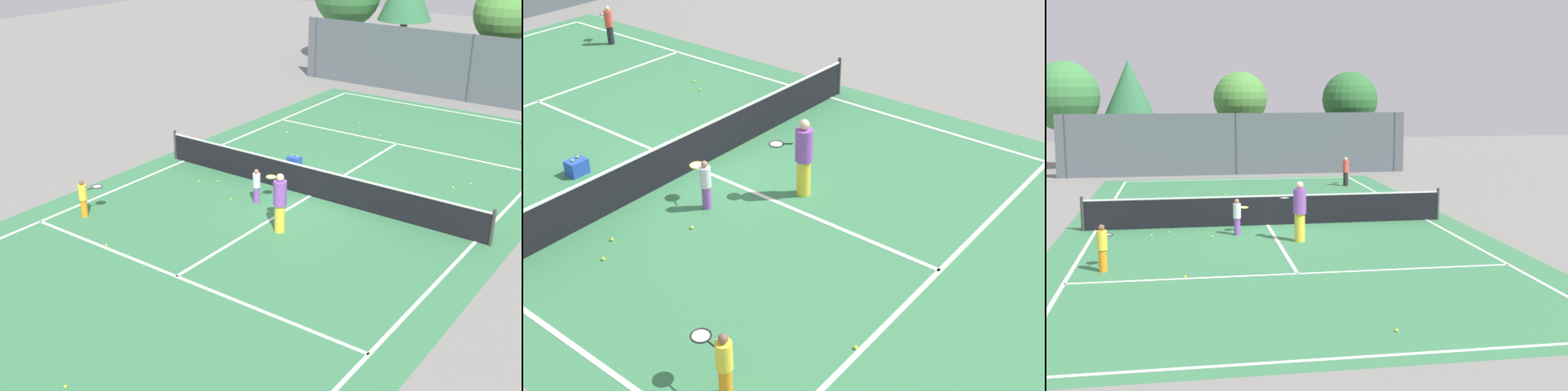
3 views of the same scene
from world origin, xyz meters
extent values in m
plane|color=slate|center=(0.00, 0.00, 0.00)|extent=(80.00, 80.00, 0.00)
cube|color=#387A4C|center=(0.00, 0.00, 0.00)|extent=(13.00, 25.00, 0.00)
cube|color=white|center=(-5.50, 0.00, 0.01)|extent=(0.10, 24.00, 0.01)
cube|color=white|center=(5.50, 0.00, 0.01)|extent=(0.10, 24.00, 0.01)
cube|color=white|center=(0.00, -12.00, 0.01)|extent=(11.00, 0.10, 0.01)
cube|color=white|center=(0.00, 12.00, 0.01)|extent=(11.00, 0.10, 0.01)
cube|color=white|center=(0.00, -6.40, 0.01)|extent=(11.00, 0.10, 0.01)
cube|color=white|center=(0.00, 6.40, 0.01)|extent=(11.00, 0.10, 0.01)
cube|color=white|center=(0.00, 0.00, 0.01)|extent=(0.10, 12.80, 0.01)
cylinder|color=#333833|center=(-5.90, 0.00, 0.55)|extent=(0.10, 0.10, 1.10)
cylinder|color=#333833|center=(5.90, 0.00, 0.55)|extent=(0.10, 0.10, 1.10)
cube|color=black|center=(0.00, 0.00, 0.47)|extent=(11.80, 0.03, 0.95)
cube|color=white|center=(0.00, 0.00, 0.97)|extent=(11.80, 0.04, 0.05)
cube|color=#515B60|center=(0.00, 14.00, 1.60)|extent=(18.00, 0.06, 3.20)
cylinder|color=#3F4447|center=(-8.50, 14.00, 1.60)|extent=(0.12, 0.12, 3.20)
cylinder|color=#3F4447|center=(0.00, 14.00, 1.60)|extent=(0.12, 0.12, 3.20)
cylinder|color=#3F4447|center=(8.50, 14.00, 1.60)|extent=(0.12, 0.12, 3.20)
cylinder|color=brown|center=(0.45, 16.60, 1.39)|extent=(0.30, 0.30, 2.79)
sphere|color=#4C8E3D|center=(0.45, 16.60, 3.90)|extent=(2.96, 2.96, 2.96)
cylinder|color=brown|center=(6.57, 16.35, 1.33)|extent=(0.33, 0.33, 2.66)
sphere|color=#2D6B33|center=(6.57, 16.35, 3.83)|extent=(3.12, 3.12, 3.12)
cylinder|color=brown|center=(-5.65, 18.62, 1.37)|extent=(0.40, 0.40, 2.74)
cone|color=#337547|center=(-5.65, 18.62, 4.40)|extent=(2.99, 2.99, 3.32)
cylinder|color=brown|center=(-9.09, 18.24, 1.29)|extent=(0.32, 0.32, 2.57)
sphere|color=#3D8442|center=(-9.09, 18.24, 4.02)|extent=(3.86, 3.86, 3.86)
cylinder|color=#232328|center=(4.67, 8.88, 0.31)|extent=(0.23, 0.23, 0.62)
cylinder|color=#E54C3F|center=(4.67, 8.88, 0.89)|extent=(0.28, 0.28, 0.54)
sphere|color=beige|center=(4.67, 8.88, 1.25)|extent=(0.17, 0.17, 0.17)
cylinder|color=black|center=(4.79, 9.14, 0.92)|extent=(0.11, 0.19, 0.03)
torus|color=black|center=(4.89, 9.37, 0.92)|extent=(0.44, 0.44, 0.03)
cylinder|color=silver|center=(4.89, 9.37, 0.92)|extent=(0.37, 0.37, 0.00)
cylinder|color=purple|center=(-1.11, -1.45, 0.26)|extent=(0.19, 0.19, 0.53)
cylinder|color=silver|center=(-1.11, -1.45, 0.76)|extent=(0.24, 0.24, 0.46)
sphere|color=#A37556|center=(-1.11, -1.45, 1.06)|extent=(0.14, 0.14, 0.14)
cylinder|color=black|center=(-0.99, -1.21, 0.78)|extent=(0.11, 0.19, 0.03)
torus|color=yellow|center=(-0.88, -0.98, 0.78)|extent=(0.44, 0.44, 0.03)
cylinder|color=silver|center=(-0.88, -0.98, 0.78)|extent=(0.37, 0.37, 0.00)
cylinder|color=orange|center=(-4.71, -5.36, 0.28)|extent=(0.20, 0.20, 0.55)
cylinder|color=yellow|center=(-4.71, -5.36, 0.80)|extent=(0.25, 0.25, 0.49)
sphere|color=brown|center=(-4.71, -5.36, 1.12)|extent=(0.15, 0.15, 0.15)
cylinder|color=black|center=(-4.68, -5.08, 0.82)|extent=(0.05, 0.20, 0.03)
torus|color=black|center=(-4.65, -4.84, 0.82)|extent=(0.37, 0.37, 0.03)
cylinder|color=silver|center=(-4.65, -4.84, 0.82)|extent=(0.31, 0.31, 0.00)
cylinder|color=yellow|center=(0.65, -2.70, 0.42)|extent=(0.31, 0.31, 0.84)
cylinder|color=purple|center=(0.65, -2.70, 1.20)|extent=(0.38, 0.38, 0.73)
sphere|color=beige|center=(0.65, -2.70, 1.68)|extent=(0.23, 0.23, 0.23)
cylinder|color=black|center=(0.43, -2.44, 1.24)|extent=(0.15, 0.17, 0.03)
torus|color=black|center=(0.26, -2.25, 1.24)|extent=(0.47, 0.47, 0.03)
cylinder|color=silver|center=(0.26, -2.25, 1.24)|extent=(0.39, 0.39, 0.00)
cube|color=blue|center=(-1.92, 1.96, 0.18)|extent=(0.46, 0.35, 0.36)
sphere|color=#CCE533|center=(-2.01, 1.96, 0.39)|extent=(0.07, 0.07, 0.07)
sphere|color=#CCE533|center=(-1.83, 2.01, 0.39)|extent=(0.07, 0.07, 0.07)
sphere|color=#CCE533|center=(-2.48, 7.91, 0.03)|extent=(0.07, 0.07, 0.07)
sphere|color=#CCE533|center=(-3.71, -1.24, 0.03)|extent=(0.07, 0.07, 0.07)
sphere|color=#CCE533|center=(-1.89, -1.78, 0.03)|extent=(0.07, 0.07, 0.07)
sphere|color=#CCE533|center=(-0.97, 6.88, 0.03)|extent=(0.07, 0.07, 0.07)
sphere|color=#CCE533|center=(-2.72, 1.07, 0.03)|extent=(0.07, 0.07, 0.07)
sphere|color=#CCE533|center=(-4.26, 4.94, 0.03)|extent=(0.07, 0.07, 0.07)
sphere|color=#CCE533|center=(-3.19, -0.85, 0.03)|extent=(0.07, 0.07, 0.07)
sphere|color=#CCE533|center=(1.17, -10.87, 0.03)|extent=(0.07, 0.07, 0.07)
sphere|color=#CCE533|center=(-2.71, -6.32, 0.03)|extent=(0.07, 0.07, 0.07)
sphere|color=#CCE533|center=(3.88, 3.99, 0.03)|extent=(0.07, 0.07, 0.07)
sphere|color=#CCE533|center=(3.51, 3.36, 0.03)|extent=(0.07, 0.07, 0.07)
camera|label=1|loc=(10.56, -17.23, 8.76)|focal=46.51mm
camera|label=2|loc=(-9.73, -10.47, 7.71)|focal=46.81mm
camera|label=3|loc=(-2.65, -23.30, 4.54)|focal=49.55mm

